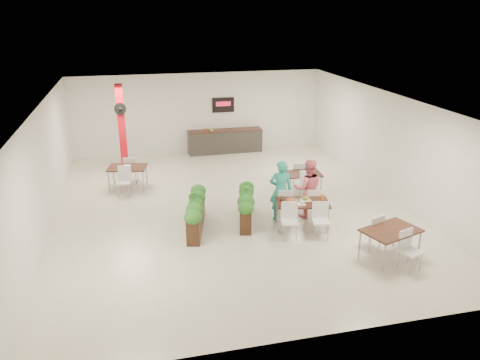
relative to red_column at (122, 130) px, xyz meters
name	(u,v)px	position (x,y,z in m)	size (l,w,h in m)	color
ground	(231,208)	(3.00, -3.79, -1.64)	(12.00, 12.00, 0.00)	beige
room_shell	(230,143)	(3.00, -3.79, 0.36)	(10.10, 12.10, 3.22)	white
red_column	(122,130)	(0.00, 0.00, 0.00)	(0.40, 0.41, 3.20)	red
service_counter	(225,141)	(4.00, 1.86, -1.15)	(3.00, 0.64, 2.20)	#2B2826
main_table	(302,206)	(4.57, -5.50, -1.01)	(1.54, 1.84, 0.92)	black
diner_man	(281,190)	(4.18, -4.85, -0.78)	(0.63, 0.41, 1.73)	teal
diner_woman	(308,189)	(4.98, -4.85, -0.80)	(0.82, 0.64, 1.69)	#F76D84
planter_left	(196,211)	(1.81, -4.93, -1.11)	(0.79, 2.07, 1.11)	black
planter_right	(246,204)	(3.23, -4.75, -1.15)	(0.79, 1.87, 1.00)	black
side_table_a	(127,170)	(0.08, -1.44, -1.01)	(1.35, 1.67, 0.92)	black
side_table_b	(303,177)	(5.41, -3.32, -1.02)	(1.19, 1.65, 0.92)	black
side_table_c	(391,234)	(6.01, -7.54, -1.01)	(1.51, 1.67, 0.92)	black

